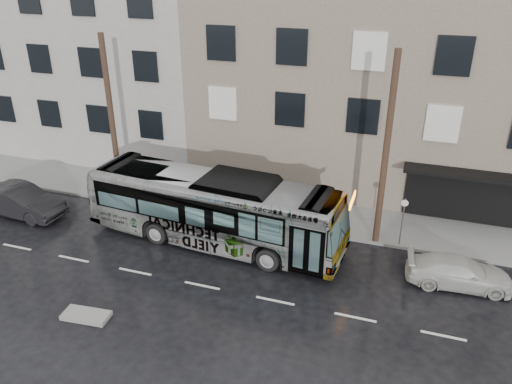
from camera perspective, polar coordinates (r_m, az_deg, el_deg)
ground at (r=23.29m, az=-3.64°, el=-7.18°), size 120.00×120.00×0.00m
sidewalk at (r=27.23m, az=0.19°, el=-1.77°), size 90.00×3.60×0.15m
building_taupe at (r=31.68m, az=13.65°, el=11.95°), size 20.00×12.00×11.00m
building_grey at (r=41.45m, az=-20.79°, el=17.67°), size 26.00×15.00×16.00m
utility_pole_front at (r=22.82m, az=14.63°, el=4.38°), size 0.30×0.30×9.00m
utility_pole_rear at (r=27.34m, az=-16.13°, el=7.70°), size 0.30×0.30×9.00m
sign_post at (r=24.13m, az=16.36°, el=-3.29°), size 0.06×0.06×2.40m
bus at (r=23.55m, az=-4.87°, el=-1.91°), size 12.75×4.00×3.50m
white_sedan at (r=22.64m, az=22.20°, el=-8.48°), size 4.42×2.12×1.24m
dark_sedan at (r=29.10m, az=-25.37°, el=-0.92°), size 5.03×2.02×1.63m
slush_pile at (r=20.68m, az=-18.84°, el=-13.21°), size 1.87×0.97×0.18m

